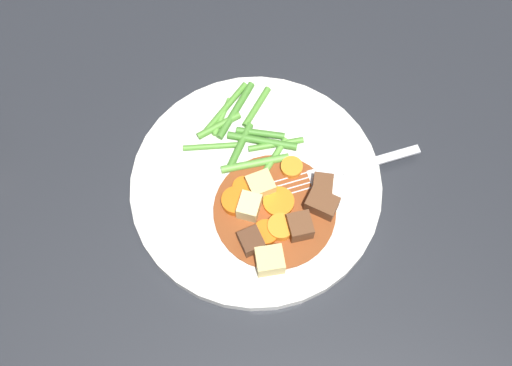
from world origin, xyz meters
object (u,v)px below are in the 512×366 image
at_px(potato_chunk_0, 249,207).
at_px(meat_chunk_0, 251,242).
at_px(potato_chunk_1, 270,261).
at_px(potato_chunk_2, 261,186).
at_px(meat_chunk_2, 322,188).
at_px(meat_chunk_1, 300,227).
at_px(meat_chunk_3, 322,204).
at_px(fork, 342,171).
at_px(carrot_slice_2, 279,202).
at_px(carrot_slice_3, 292,168).
at_px(carrot_slice_1, 281,227).
at_px(dinner_plate, 256,186).
at_px(carrot_slice_0, 236,202).
at_px(carrot_slice_5, 266,233).
at_px(carrot_slice_4, 243,187).

bearing_deg(potato_chunk_0, meat_chunk_0, -27.90).
height_order(potato_chunk_1, potato_chunk_2, potato_chunk_1).
relative_size(potato_chunk_0, meat_chunk_2, 0.96).
relative_size(meat_chunk_1, meat_chunk_3, 0.79).
bearing_deg(fork, potato_chunk_1, -68.72).
bearing_deg(carrot_slice_2, carrot_slice_3, 128.49).
bearing_deg(carrot_slice_1, dinner_plate, 174.43).
relative_size(carrot_slice_1, meat_chunk_2, 1.06).
height_order(meat_chunk_1, fork, meat_chunk_1).
height_order(carrot_slice_2, potato_chunk_0, potato_chunk_0).
bearing_deg(carrot_slice_0, meat_chunk_2, 67.75).
bearing_deg(meat_chunk_2, potato_chunk_0, -105.05).
bearing_deg(carrot_slice_5, meat_chunk_0, -84.33).
relative_size(carrot_slice_3, meat_chunk_2, 0.90).
relative_size(carrot_slice_0, carrot_slice_4, 1.26).
xyz_separation_m(carrot_slice_5, meat_chunk_1, (0.02, 0.03, 0.01)).
height_order(carrot_slice_5, fork, carrot_slice_5).
bearing_deg(carrot_slice_3, potato_chunk_0, -74.81).
bearing_deg(carrot_slice_5, meat_chunk_2, 97.84).
relative_size(meat_chunk_0, fork, 0.14).
height_order(carrot_slice_1, meat_chunk_0, meat_chunk_0).
bearing_deg(meat_chunk_0, carrot_slice_5, 95.67).
xyz_separation_m(carrot_slice_4, carrot_slice_5, (0.06, -0.01, 0.00)).
relative_size(carrot_slice_0, carrot_slice_2, 0.92).
relative_size(carrot_slice_5, meat_chunk_2, 1.02).
relative_size(potato_chunk_1, potato_chunk_2, 1.06).
xyz_separation_m(dinner_plate, carrot_slice_0, (0.01, -0.03, 0.01)).
height_order(dinner_plate, carrot_slice_0, carrot_slice_0).
bearing_deg(meat_chunk_2, carrot_slice_0, -112.25).
bearing_deg(potato_chunk_2, carrot_slice_3, 93.69).
relative_size(carrot_slice_1, meat_chunk_1, 1.11).
height_order(potato_chunk_2, fork, potato_chunk_2).
relative_size(potato_chunk_1, meat_chunk_1, 1.10).
distance_m(carrot_slice_0, carrot_slice_2, 0.05).
bearing_deg(carrot_slice_0, potato_chunk_1, -3.22).
xyz_separation_m(carrot_slice_3, potato_chunk_0, (0.02, -0.07, 0.01)).
bearing_deg(meat_chunk_1, carrot_slice_4, -160.12).
height_order(carrot_slice_0, meat_chunk_1, meat_chunk_1).
bearing_deg(carrot_slice_4, fork, 69.83).
bearing_deg(potato_chunk_1, carrot_slice_2, 140.23).
distance_m(carrot_slice_1, meat_chunk_0, 0.04).
relative_size(potato_chunk_2, meat_chunk_0, 1.09).
relative_size(dinner_plate, meat_chunk_0, 11.35).
bearing_deg(potato_chunk_2, potato_chunk_1, -24.95).
relative_size(potato_chunk_0, potato_chunk_1, 0.91).
bearing_deg(carrot_slice_5, carrot_slice_1, 77.76).
height_order(carrot_slice_4, meat_chunk_0, meat_chunk_0).
height_order(carrot_slice_5, meat_chunk_0, meat_chunk_0).
bearing_deg(carrot_slice_4, carrot_slice_1, 9.14).
distance_m(dinner_plate, meat_chunk_3, 0.08).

